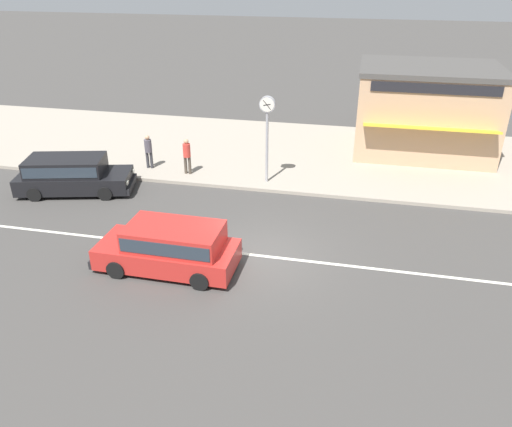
# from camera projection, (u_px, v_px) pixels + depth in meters

# --- Properties ---
(ground_plane) EXTENTS (160.00, 160.00, 0.00)m
(ground_plane) POSITION_uv_depth(u_px,v_px,m) (261.00, 256.00, 17.04)
(ground_plane) COLOR #423F3D
(lane_centre_stripe) EXTENTS (50.40, 0.14, 0.01)m
(lane_centre_stripe) POSITION_uv_depth(u_px,v_px,m) (261.00, 256.00, 17.04)
(lane_centre_stripe) COLOR silver
(lane_centre_stripe) RESTS_ON ground
(kerb_strip) EXTENTS (68.00, 10.00, 0.15)m
(kerb_strip) POSITION_uv_depth(u_px,v_px,m) (301.00, 153.00, 25.88)
(kerb_strip) COLOR #9E9384
(kerb_strip) RESTS_ON ground
(minivan_black_1) EXTENTS (5.14, 2.99, 1.56)m
(minivan_black_1) POSITION_uv_depth(u_px,v_px,m) (71.00, 174.00, 21.41)
(minivan_black_1) COLOR black
(minivan_black_1) RESTS_ON ground
(minivan_red_3) EXTENTS (4.62, 2.06, 1.56)m
(minivan_red_3) POSITION_uv_depth(u_px,v_px,m) (170.00, 246.00, 15.98)
(minivan_red_3) COLOR red
(minivan_red_3) RESTS_ON ground
(street_clock) EXTENTS (0.68, 0.22, 3.85)m
(street_clock) POSITION_uv_depth(u_px,v_px,m) (267.00, 119.00, 21.11)
(street_clock) COLOR #9E9EA3
(street_clock) RESTS_ON kerb_strip
(pedestrian_by_shop) EXTENTS (0.34, 0.34, 1.61)m
(pedestrian_by_shop) POSITION_uv_depth(u_px,v_px,m) (148.00, 149.00, 23.47)
(pedestrian_by_shop) COLOR #333338
(pedestrian_by_shop) RESTS_ON kerb_strip
(pedestrian_far_end) EXTENTS (0.34, 0.34, 1.67)m
(pedestrian_far_end) POSITION_uv_depth(u_px,v_px,m) (187.00, 154.00, 22.80)
(pedestrian_far_end) COLOR #4C4238
(pedestrian_far_end) RESTS_ON kerb_strip
(shopfront_corner_warung) EXTENTS (6.78, 6.01, 4.31)m
(shopfront_corner_warung) POSITION_uv_depth(u_px,v_px,m) (425.00, 109.00, 25.16)
(shopfront_corner_warung) COLOR tan
(shopfront_corner_warung) RESTS_ON kerb_strip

